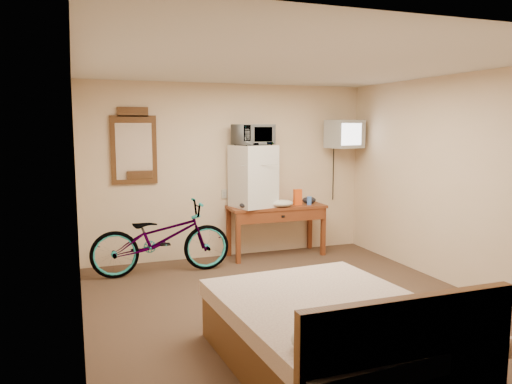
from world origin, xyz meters
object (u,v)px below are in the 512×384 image
at_px(desk, 277,213).
at_px(microwave, 253,135).
at_px(mini_fridge, 253,176).
at_px(wall_mirror, 134,147).
at_px(blue_cup, 309,201).
at_px(bed, 336,335).
at_px(bicycle, 161,238).
at_px(crt_television, 344,134).

height_order(desk, microwave, microwave).
xyz_separation_m(mini_fridge, wall_mirror, (-1.63, 0.23, 0.43)).
bearing_deg(blue_cup, bed, -112.76).
xyz_separation_m(microwave, bed, (-0.55, -3.42, -1.48)).
bearing_deg(wall_mirror, bicycle, -66.57).
xyz_separation_m(microwave, wall_mirror, (-1.63, 0.23, -0.16)).
bearing_deg(bed, microwave, 80.86).
height_order(desk, crt_television, crt_television).
xyz_separation_m(desk, crt_television, (1.10, 0.02, 1.14)).
relative_size(crt_television, wall_mirror, 0.61).
relative_size(mini_fridge, bicycle, 0.49).
xyz_separation_m(mini_fridge, bicycle, (-1.38, -0.34, -0.72)).
distance_m(wall_mirror, bed, 4.03).
xyz_separation_m(microwave, blue_cup, (0.84, -0.11, -0.97)).
bearing_deg(bicycle, microwave, -75.49).
distance_m(microwave, blue_cup, 1.28).
bearing_deg(desk, blue_cup, -8.31).
height_order(desk, wall_mirror, wall_mirror).
bearing_deg(wall_mirror, crt_television, -4.67).
relative_size(mini_fridge, crt_television, 1.40).
bearing_deg(blue_cup, wall_mirror, 172.04).
bearing_deg(mini_fridge, blue_cup, -7.70).
bearing_deg(bicycle, crt_television, -82.85).
bearing_deg(microwave, bicycle, 179.52).
distance_m(blue_cup, crt_television, 1.15).
bearing_deg(microwave, blue_cup, -21.94).
distance_m(desk, blue_cup, 0.52).
xyz_separation_m(mini_fridge, blue_cup, (0.84, -0.11, -0.38)).
xyz_separation_m(desk, bed, (-0.90, -3.37, -0.34)).
bearing_deg(crt_television, mini_fridge, 179.21).
xyz_separation_m(desk, blue_cup, (0.48, -0.07, 0.18)).
distance_m(desk, microwave, 1.20).
distance_m(desk, bed, 3.51).
bearing_deg(blue_cup, crt_television, 8.58).
bearing_deg(bicycle, bed, -164.16).
bearing_deg(bed, bicycle, 105.08).
distance_m(mini_fridge, crt_television, 1.57).
distance_m(microwave, wall_mirror, 1.65).
relative_size(desk, crt_television, 2.27).
xyz_separation_m(bicycle, bed, (0.83, -3.08, -0.17)).
bearing_deg(crt_television, bed, -120.54).
relative_size(desk, bed, 0.67).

